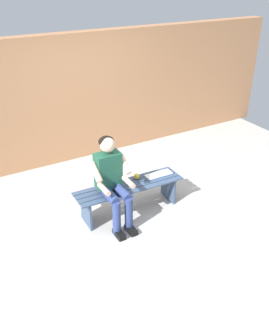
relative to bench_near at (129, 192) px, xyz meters
name	(u,v)px	position (x,y,z in m)	size (l,w,h in m)	color
ground_plane	(99,281)	(0.95, 1.00, -0.35)	(10.00, 7.00, 0.04)	#B2B2AD
brick_wall	(45,104)	(0.50, -2.04, 0.77)	(9.50, 0.24, 2.20)	#B27A51
bench_near	(129,192)	(0.00, 0.00, 0.00)	(1.58, 0.44, 0.44)	#384C6B
person_seated	(112,179)	(0.31, 0.10, 0.35)	(0.50, 0.69, 1.24)	#1E513D
apple	(137,176)	(-0.17, -0.09, 0.15)	(0.09, 0.09, 0.09)	gold
book_open	(159,175)	(-0.51, -0.03, 0.12)	(0.42, 0.17, 0.02)	white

